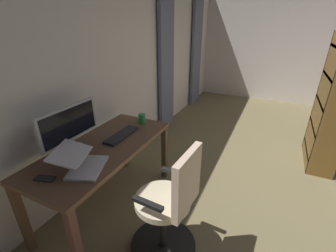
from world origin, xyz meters
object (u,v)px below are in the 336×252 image
Objects in this scene: office_chair at (170,209)px; bookshelf at (330,102)px; mug_tea at (142,118)px; computer_monitor at (70,125)px; computer_keyboard at (122,135)px; desk at (104,154)px; cell_phone_by_monitor at (45,178)px; laptop at (81,162)px.

bookshelf is at bearing -26.23° from office_chair.
mug_tea is at bearing -56.34° from bookshelf.
bookshelf is (-2.08, 2.24, -0.10)m from computer_monitor.
computer_keyboard is (-0.46, -0.75, 0.27)m from office_chair.
mug_tea is (-0.77, 0.26, -0.18)m from computer_monitor.
computer_monitor reaches higher than desk.
office_chair is 0.96m from cell_phone_by_monitor.
cell_phone_by_monitor is (0.36, -0.85, 0.26)m from office_chair.
laptop reaches higher than desk.
mug_tea is (-1.20, 0.11, 0.05)m from cell_phone_by_monitor.
desk is 11.52× the size of mug_tea.
office_chair reaches higher than cell_phone_by_monitor.
computer_monitor is 0.35× the size of bookshelf.
bookshelf is (-2.29, 1.93, 0.08)m from laptop.
mug_tea is (-0.38, 0.01, 0.04)m from computer_keyboard.
mug_tea reaches higher than computer_keyboard.
computer_monitor reaches higher than laptop.
desk is 3.29× the size of laptop.
desk is at bearing -46.26° from bookshelf.
laptop is at bearing 104.89° from office_chair.
desk is at bearing -8.91° from computer_keyboard.
cell_phone_by_monitor is at bearing -5.88° from desk.
laptop reaches higher than cell_phone_by_monitor.
computer_keyboard is (-0.39, 0.25, -0.22)m from computer_monitor.
bookshelf reaches higher than desk.
bookshelf reaches higher than cell_phone_by_monitor.
computer_keyboard is 0.83m from cell_phone_by_monitor.
computer_monitor is 4.33× the size of cell_phone_by_monitor.
mug_tea is at bearing 178.60° from computer_keyboard.
cell_phone_by_monitor is (0.43, 0.16, -0.23)m from computer_monitor.
bookshelf is (-1.93, 2.02, 0.23)m from desk.
desk is at bearing 157.98° from cell_phone_by_monitor.
desk is at bearing -4.37° from mug_tea.
bookshelf is at bearing 130.45° from computer_keyboard.
cell_phone_by_monitor is (0.22, -0.15, -0.05)m from laptop.
computer_monitor is 1.43× the size of computer_keyboard.
office_chair is at bearing 74.90° from desk.
bookshelf is at bearing 123.66° from mug_tea.
computer_monitor is at bearing -145.97° from laptop.
laptop is at bearing 14.21° from desk.
cell_phone_by_monitor reaches higher than desk.
office_chair is 0.78m from laptop.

